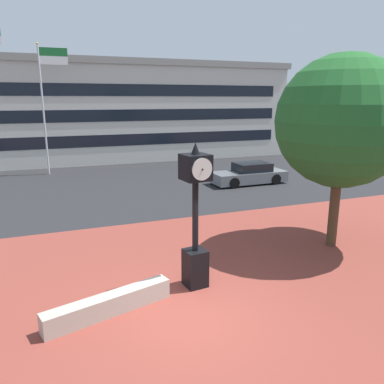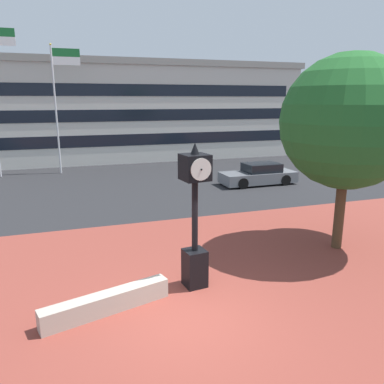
{
  "view_description": "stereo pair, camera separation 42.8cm",
  "coord_description": "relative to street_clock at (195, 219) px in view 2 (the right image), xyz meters",
  "views": [
    {
      "loc": [
        -2.8,
        -7.5,
        5.05
      ],
      "look_at": [
        0.71,
        1.77,
        2.61
      ],
      "focal_mm": 35.34,
      "sensor_mm": 36.0,
      "label": 1
    },
    {
      "loc": [
        -2.39,
        -7.64,
        5.05
      ],
      "look_at": [
        0.71,
        1.77,
        2.61
      ],
      "focal_mm": 35.34,
      "sensor_mm": 36.0,
      "label": 2
    }
  ],
  "objects": [
    {
      "name": "ground_plane",
      "position": [
        -0.69,
        -1.45,
        -1.95
      ],
      "size": [
        200.0,
        200.0,
        0.0
      ],
      "primitive_type": "plane",
      "color": "#262628"
    },
    {
      "name": "plaza_brick_paving",
      "position": [
        -0.69,
        0.24,
        -1.95
      ],
      "size": [
        44.0,
        11.36,
        0.01
      ],
      "primitive_type": "cube",
      "color": "brown",
      "rests_on": "ground"
    },
    {
      "name": "planter_wall",
      "position": [
        -2.45,
        -0.62,
        -1.7
      ],
      "size": [
        3.19,
        1.27,
        0.5
      ],
      "primitive_type": "cube",
      "rotation": [
        0.0,
        0.0,
        0.28
      ],
      "color": "#ADA393",
      "rests_on": "ground"
    },
    {
      "name": "street_clock",
      "position": [
        0.0,
        0.0,
        0.0
      ],
      "size": [
        0.75,
        0.8,
        3.98
      ],
      "rotation": [
        0.0,
        0.0,
        0.13
      ],
      "color": "black",
      "rests_on": "ground"
    },
    {
      "name": "plaza_tree",
      "position": [
        5.85,
        1.24,
        2.27
      ],
      "size": [
        4.71,
        4.39,
        6.52
      ],
      "color": "#4C3823",
      "rests_on": "ground"
    },
    {
      "name": "car_street_near",
      "position": [
        7.83,
        11.01,
        -1.38
      ],
      "size": [
        4.6,
        1.91,
        1.28
      ],
      "rotation": [
        0.0,
        0.0,
        1.59
      ],
      "color": "slate",
      "rests_on": "ground"
    },
    {
      "name": "flagpole_secondary",
      "position": [
        -3.4,
        18.53,
        3.26
      ],
      "size": [
        1.87,
        0.14,
        8.57
      ],
      "color": "silver",
      "rests_on": "ground"
    },
    {
      "name": "civic_building",
      "position": [
        2.96,
        28.56,
        2.12
      ],
      "size": [
        28.5,
        15.56,
        8.13
      ],
      "color": "beige",
      "rests_on": "ground"
    }
  ]
}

